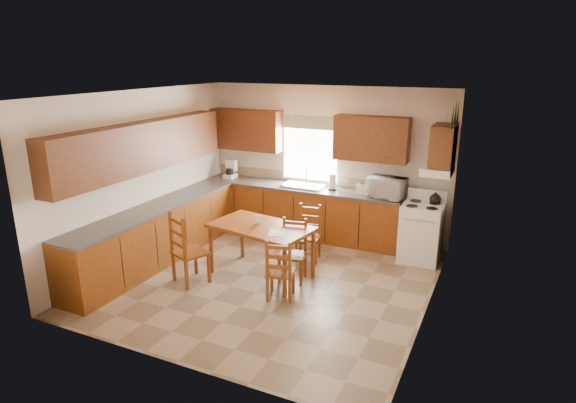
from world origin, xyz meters
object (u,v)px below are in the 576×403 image
at_px(stove, 421,233).
at_px(chair_far_right, 308,233).
at_px(dining_table, 261,251).
at_px(chair_near_left, 190,248).
at_px(microwave, 387,188).
at_px(chair_near_right, 280,268).
at_px(chair_far_left, 292,251).

bearing_deg(stove, chair_far_right, -155.72).
height_order(dining_table, chair_near_left, chair_near_left).
bearing_deg(chair_far_right, microwave, 34.70).
bearing_deg(stove, dining_table, -142.08).
distance_m(microwave, chair_near_right, 2.57).
relative_size(stove, chair_near_right, 1.06).
distance_m(chair_near_right, chair_far_right, 1.38).
distance_m(chair_far_left, chair_far_right, 0.80).
relative_size(microwave, chair_near_right, 0.64).
bearing_deg(chair_near_left, chair_far_left, -127.87).
relative_size(stove, chair_far_right, 1.03).
bearing_deg(chair_near_left, chair_far_right, -104.81).
height_order(microwave, dining_table, microwave).
xyz_separation_m(chair_near_right, chair_far_right, (-0.17, 1.37, 0.01)).
xyz_separation_m(dining_table, chair_far_right, (0.40, 0.85, 0.05)).
bearing_deg(stove, chair_far_left, -135.31).
xyz_separation_m(stove, microwave, (-0.65, 0.24, 0.63)).
bearing_deg(chair_far_left, chair_near_right, -93.32).
height_order(stove, chair_near_left, chair_near_left).
relative_size(dining_table, chair_near_left, 1.40).
height_order(microwave, chair_far_left, microwave).
xyz_separation_m(chair_near_left, chair_far_left, (1.32, 0.68, -0.08)).
relative_size(dining_table, chair_far_left, 1.63).
bearing_deg(microwave, chair_far_right, -127.20).
distance_m(stove, dining_table, 2.60).
height_order(dining_table, chair_far_right, chair_far_right).
xyz_separation_m(chair_near_right, chair_far_left, (-0.08, 0.57, 0.02)).
bearing_deg(microwave, chair_far_left, -108.70).
distance_m(stove, microwave, 0.94).
height_order(dining_table, chair_near_right, chair_near_right).
distance_m(stove, chair_near_right, 2.58).
relative_size(dining_table, chair_near_right, 1.71).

